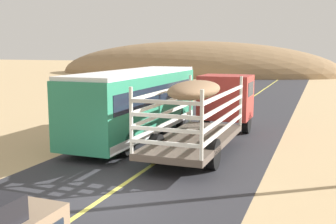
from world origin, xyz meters
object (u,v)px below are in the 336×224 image
at_px(livestock_truck, 215,103).
at_px(bus, 136,102).
at_px(boulder_mid_field, 121,87).
at_px(boulder_far_horizon, 139,86).
at_px(boulder_near_shoulder, 167,84).

relative_size(livestock_truck, bus, 0.97).
bearing_deg(boulder_mid_field, bus, -60.49).
relative_size(livestock_truck, boulder_far_horizon, 5.37).
bearing_deg(livestock_truck, bus, -168.24).
distance_m(bus, boulder_far_horizon, 22.14).
bearing_deg(boulder_far_horizon, boulder_near_shoulder, 80.66).
relative_size(bus, boulder_far_horizon, 5.53).
relative_size(boulder_near_shoulder, boulder_mid_field, 0.63).
xyz_separation_m(bus, boulder_near_shoulder, (-8.26, 25.72, -1.51)).
bearing_deg(boulder_mid_field, livestock_truck, -51.05).
height_order(boulder_mid_field, boulder_far_horizon, boulder_mid_field).
relative_size(livestock_truck, boulder_near_shoulder, 10.31).
bearing_deg(bus, boulder_far_horizon, 114.54).
xyz_separation_m(livestock_truck, boulder_near_shoulder, (-11.91, 24.96, -1.56)).
relative_size(boulder_near_shoulder, boulder_far_horizon, 0.52).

